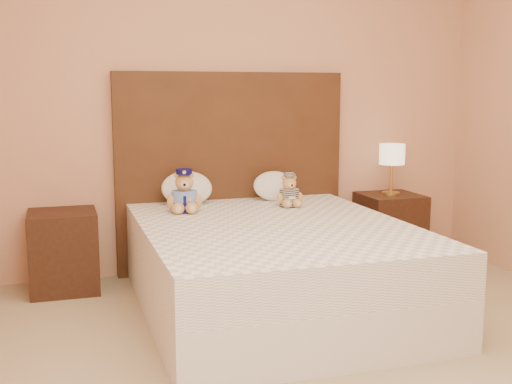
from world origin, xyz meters
TOP-DOWN VIEW (x-y plane):
  - bed at (0.00, 1.20)m, footprint 1.60×2.00m
  - headboard at (0.00, 2.21)m, footprint 1.75×0.08m
  - nightstand_left at (-1.25, 2.00)m, footprint 0.45×0.45m
  - nightstand_right at (1.25, 2.00)m, footprint 0.45×0.45m
  - lamp at (1.25, 2.00)m, footprint 0.20×0.20m
  - teddy_police at (-0.45, 1.75)m, footprint 0.29×0.28m
  - teddy_prisoner at (0.30, 1.74)m, footprint 0.21×0.20m
  - pillow_left at (-0.38, 2.03)m, footprint 0.37×0.24m
  - pillow_right at (0.29, 2.03)m, footprint 0.33×0.21m

SIDE VIEW (x-z plane):
  - nightstand_left at x=-1.25m, z-range 0.00..0.55m
  - nightstand_right at x=1.25m, z-range 0.00..0.55m
  - bed at x=0.00m, z-range 0.00..0.55m
  - teddy_prisoner at x=0.30m, z-range 0.55..0.78m
  - pillow_right at x=0.29m, z-range 0.55..0.78m
  - pillow_left at x=-0.38m, z-range 0.55..0.81m
  - teddy_police at x=-0.45m, z-range 0.55..0.84m
  - headboard at x=0.00m, z-range 0.00..1.50m
  - lamp at x=1.25m, z-range 0.65..1.05m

